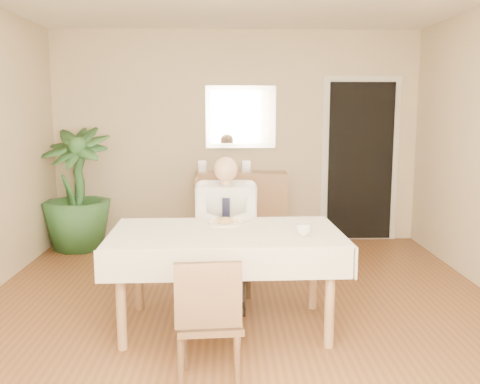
{
  "coord_description": "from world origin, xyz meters",
  "views": [
    {
      "loc": [
        -0.1,
        -4.15,
        1.66
      ],
      "look_at": [
        0.0,
        0.35,
        0.95
      ],
      "focal_mm": 40.0,
      "sensor_mm": 36.0,
      "label": 1
    }
  ],
  "objects_px": {
    "dining_table": "(226,242)",
    "coffee_mug": "(304,229)",
    "seated_man": "(226,222)",
    "chair_near": "(209,317)",
    "sideboard": "(241,208)",
    "potted_palm": "(77,189)",
    "chair_far": "(226,231)"
  },
  "relations": [
    {
      "from": "chair_near",
      "to": "coffee_mug",
      "type": "relative_size",
      "value": 7.31
    },
    {
      "from": "dining_table",
      "to": "sideboard",
      "type": "distance_m",
      "value": 2.6
    },
    {
      "from": "chair_near",
      "to": "sideboard",
      "type": "bearing_deg",
      "value": 80.86
    },
    {
      "from": "dining_table",
      "to": "chair_near",
      "type": "xyz_separation_m",
      "value": [
        -0.1,
        -0.91,
        -0.22
      ]
    },
    {
      "from": "seated_man",
      "to": "coffee_mug",
      "type": "height_order",
      "value": "seated_man"
    },
    {
      "from": "potted_palm",
      "to": "dining_table",
      "type": "bearing_deg",
      "value": -53.1
    },
    {
      "from": "chair_far",
      "to": "seated_man",
      "type": "bearing_deg",
      "value": -97.08
    },
    {
      "from": "coffee_mug",
      "to": "potted_palm",
      "type": "relative_size",
      "value": 0.08
    },
    {
      "from": "dining_table",
      "to": "chair_near",
      "type": "height_order",
      "value": "chair_near"
    },
    {
      "from": "coffee_mug",
      "to": "potted_palm",
      "type": "xyz_separation_m",
      "value": [
        -2.32,
        2.5,
        -0.08
      ]
    },
    {
      "from": "dining_table",
      "to": "coffee_mug",
      "type": "distance_m",
      "value": 0.59
    },
    {
      "from": "dining_table",
      "to": "coffee_mug",
      "type": "xyz_separation_m",
      "value": [
        0.56,
        -0.16,
        0.13
      ]
    },
    {
      "from": "chair_far",
      "to": "seated_man",
      "type": "relative_size",
      "value": 0.77
    },
    {
      "from": "chair_near",
      "to": "sideboard",
      "type": "distance_m",
      "value": 3.5
    },
    {
      "from": "sideboard",
      "to": "coffee_mug",
      "type": "bearing_deg",
      "value": -80.87
    },
    {
      "from": "dining_table",
      "to": "potted_palm",
      "type": "relative_size",
      "value": 1.22
    },
    {
      "from": "seated_man",
      "to": "potted_palm",
      "type": "xyz_separation_m",
      "value": [
        -1.76,
        1.75,
        0.03
      ]
    },
    {
      "from": "chair_near",
      "to": "seated_man",
      "type": "relative_size",
      "value": 0.65
    },
    {
      "from": "seated_man",
      "to": "dining_table",
      "type": "bearing_deg",
      "value": -90.0
    },
    {
      "from": "chair_near",
      "to": "coffee_mug",
      "type": "distance_m",
      "value": 1.06
    },
    {
      "from": "seated_man",
      "to": "sideboard",
      "type": "xyz_separation_m",
      "value": [
        0.18,
        1.99,
        -0.25
      ]
    },
    {
      "from": "chair_near",
      "to": "seated_man",
      "type": "bearing_deg",
      "value": 81.66
    },
    {
      "from": "chair_near",
      "to": "potted_palm",
      "type": "relative_size",
      "value": 0.56
    },
    {
      "from": "chair_far",
      "to": "dining_table",
      "type": "bearing_deg",
      "value": -97.08
    },
    {
      "from": "chair_near",
      "to": "potted_palm",
      "type": "distance_m",
      "value": 3.67
    },
    {
      "from": "coffee_mug",
      "to": "sideboard",
      "type": "relative_size",
      "value": 0.1
    },
    {
      "from": "potted_palm",
      "to": "sideboard",
      "type": "bearing_deg",
      "value": 6.98
    },
    {
      "from": "chair_near",
      "to": "dining_table",
      "type": "bearing_deg",
      "value": 79.3
    },
    {
      "from": "chair_far",
      "to": "coffee_mug",
      "type": "distance_m",
      "value": 1.21
    },
    {
      "from": "coffee_mug",
      "to": "sideboard",
      "type": "bearing_deg",
      "value": 97.97
    },
    {
      "from": "dining_table",
      "to": "chair_far",
      "type": "xyz_separation_m",
      "value": [
        0.0,
        0.89,
        -0.12
      ]
    },
    {
      "from": "dining_table",
      "to": "potted_palm",
      "type": "distance_m",
      "value": 2.93
    }
  ]
}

